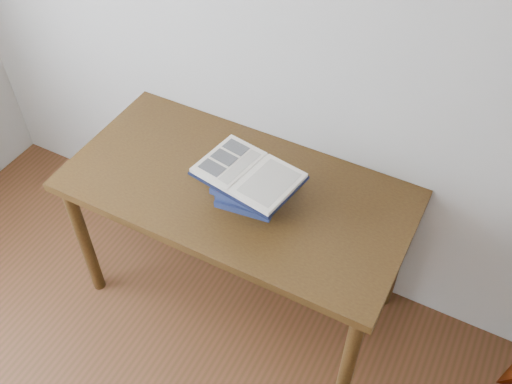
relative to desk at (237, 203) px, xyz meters
The scene contains 3 objects.
desk is the anchor object (origin of this frame).
book_stack 0.19m from the desk, 32.79° to the right, with size 0.27×0.19×0.15m.
open_book 0.28m from the desk, 31.23° to the right, with size 0.43×0.33×0.03m.
Camera 1 is at (0.86, -0.04, 2.50)m, focal length 40.00 mm.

